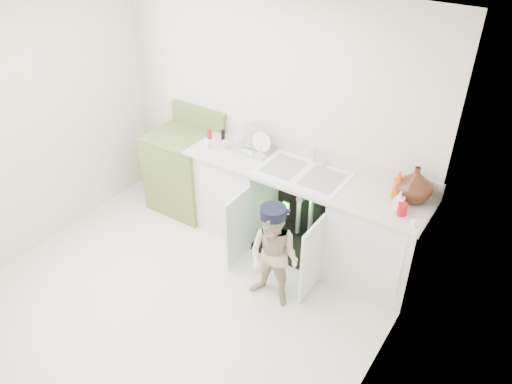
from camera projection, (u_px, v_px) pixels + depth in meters
ground at (182, 296)px, 4.60m from camera, size 3.50×3.50×0.00m
room_shell at (169, 182)px, 3.91m from camera, size 6.00×5.50×1.26m
counter_run at (304, 211)px, 4.91m from camera, size 2.44×1.02×1.23m
avocado_stove at (186, 170)px, 5.58m from camera, size 0.72×0.65×1.12m
repair_worker at (274, 257)px, 4.30m from camera, size 0.48×0.62×1.01m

